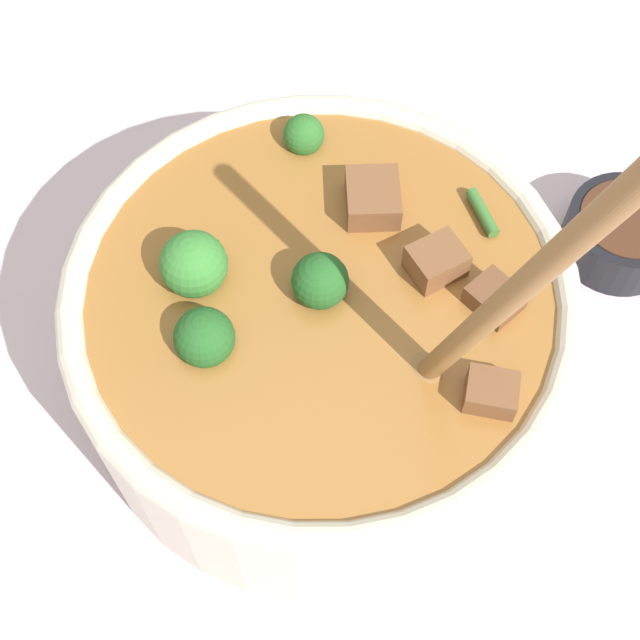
{
  "coord_description": "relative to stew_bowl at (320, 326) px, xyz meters",
  "views": [
    {
      "loc": [
        0.22,
        -0.12,
        0.52
      ],
      "look_at": [
        0.0,
        0.0,
        0.07
      ],
      "focal_mm": 50.0,
      "sensor_mm": 36.0,
      "label": 1
    }
  ],
  "objects": [
    {
      "name": "ground_plane",
      "position": [
        -0.0,
        -0.0,
        -0.06
      ],
      "size": [
        4.0,
        4.0,
        0.0
      ],
      "primitive_type": "plane",
      "color": "silver"
    },
    {
      "name": "stew_bowl",
      "position": [
        0.0,
        0.0,
        0.0
      ],
      "size": [
        0.29,
        0.29,
        0.31
      ],
      "color": "beige",
      "rests_on": "ground_plane"
    },
    {
      "name": "condiment_bowl",
      "position": [
        0.01,
        0.23,
        -0.04
      ],
      "size": [
        0.08,
        0.08,
        0.04
      ],
      "color": "black",
      "rests_on": "ground_plane"
    }
  ]
}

